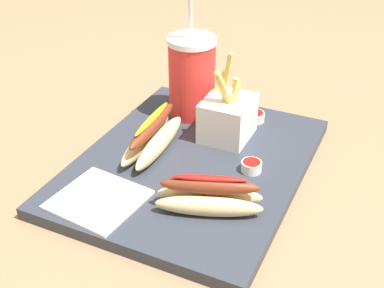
{
  "coord_description": "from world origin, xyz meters",
  "views": [
    {
      "loc": [
        0.64,
        0.3,
        0.49
      ],
      "look_at": [
        0.0,
        0.0,
        0.05
      ],
      "focal_mm": 48.1,
      "sensor_mm": 36.0,
      "label": 1
    }
  ],
  "objects_px": {
    "soda_cup": "(192,77)",
    "hot_dog_1": "(209,196)",
    "ketchup_cup_2": "(255,116)",
    "napkin_stack": "(98,199)",
    "ketchup_cup_1": "(251,166)",
    "fries_basket": "(228,117)",
    "hot_dog_2": "(153,137)"
  },
  "relations": [
    {
      "from": "ketchup_cup_1",
      "to": "fries_basket",
      "type": "bearing_deg",
      "value": -137.73
    },
    {
      "from": "soda_cup",
      "to": "fries_basket",
      "type": "bearing_deg",
      "value": 61.22
    },
    {
      "from": "hot_dog_2",
      "to": "napkin_stack",
      "type": "xyz_separation_m",
      "value": [
        0.16,
        -0.01,
        -0.02
      ]
    },
    {
      "from": "fries_basket",
      "to": "ketchup_cup_1",
      "type": "relative_size",
      "value": 4.47
    },
    {
      "from": "hot_dog_1",
      "to": "fries_basket",
      "type": "bearing_deg",
      "value": -165.23
    },
    {
      "from": "ketchup_cup_1",
      "to": "ketchup_cup_2",
      "type": "relative_size",
      "value": 0.92
    },
    {
      "from": "napkin_stack",
      "to": "hot_dog_2",
      "type": "bearing_deg",
      "value": 177.99
    },
    {
      "from": "ketchup_cup_1",
      "to": "napkin_stack",
      "type": "height_order",
      "value": "ketchup_cup_1"
    },
    {
      "from": "hot_dog_1",
      "to": "ketchup_cup_1",
      "type": "xyz_separation_m",
      "value": [
        -0.12,
        0.02,
        -0.01
      ]
    },
    {
      "from": "soda_cup",
      "to": "ketchup_cup_2",
      "type": "height_order",
      "value": "soda_cup"
    },
    {
      "from": "ketchup_cup_1",
      "to": "ketchup_cup_2",
      "type": "bearing_deg",
      "value": -162.66
    },
    {
      "from": "soda_cup",
      "to": "napkin_stack",
      "type": "relative_size",
      "value": 2.03
    },
    {
      "from": "hot_dog_2",
      "to": "napkin_stack",
      "type": "relative_size",
      "value": 1.46
    },
    {
      "from": "fries_basket",
      "to": "napkin_stack",
      "type": "bearing_deg",
      "value": -22.27
    },
    {
      "from": "hot_dog_1",
      "to": "napkin_stack",
      "type": "relative_size",
      "value": 1.33
    },
    {
      "from": "fries_basket",
      "to": "ketchup_cup_2",
      "type": "bearing_deg",
      "value": 160.49
    },
    {
      "from": "soda_cup",
      "to": "fries_basket",
      "type": "xyz_separation_m",
      "value": [
        0.05,
        0.09,
        -0.04
      ]
    },
    {
      "from": "soda_cup",
      "to": "hot_dog_1",
      "type": "distance_m",
      "value": 0.29
    },
    {
      "from": "ketchup_cup_2",
      "to": "napkin_stack",
      "type": "distance_m",
      "value": 0.35
    },
    {
      "from": "ketchup_cup_2",
      "to": "ketchup_cup_1",
      "type": "bearing_deg",
      "value": 17.34
    },
    {
      "from": "hot_dog_2",
      "to": "napkin_stack",
      "type": "bearing_deg",
      "value": -2.01
    },
    {
      "from": "ketchup_cup_2",
      "to": "napkin_stack",
      "type": "xyz_separation_m",
      "value": [
        0.32,
        -0.13,
        -0.01
      ]
    },
    {
      "from": "ketchup_cup_1",
      "to": "napkin_stack",
      "type": "relative_size",
      "value": 0.27
    },
    {
      "from": "soda_cup",
      "to": "hot_dog_2",
      "type": "height_order",
      "value": "soda_cup"
    },
    {
      "from": "hot_dog_1",
      "to": "soda_cup",
      "type": "bearing_deg",
      "value": -149.91
    },
    {
      "from": "hot_dog_2",
      "to": "ketchup_cup_2",
      "type": "relative_size",
      "value": 4.96
    },
    {
      "from": "hot_dog_2",
      "to": "ketchup_cup_2",
      "type": "height_order",
      "value": "hot_dog_2"
    },
    {
      "from": "fries_basket",
      "to": "soda_cup",
      "type": "bearing_deg",
      "value": -118.78
    },
    {
      "from": "soda_cup",
      "to": "hot_dog_1",
      "type": "height_order",
      "value": "soda_cup"
    },
    {
      "from": "napkin_stack",
      "to": "ketchup_cup_1",
      "type": "bearing_deg",
      "value": 133.35
    },
    {
      "from": "fries_basket",
      "to": "ketchup_cup_2",
      "type": "distance_m",
      "value": 0.08
    },
    {
      "from": "fries_basket",
      "to": "ketchup_cup_1",
      "type": "distance_m",
      "value": 0.12
    }
  ]
}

